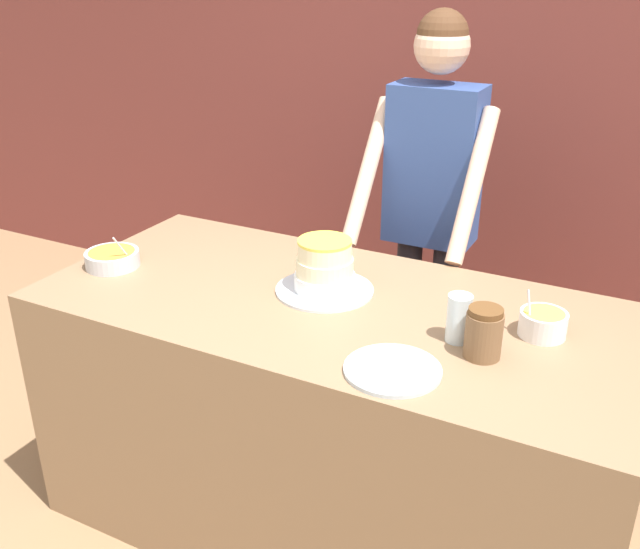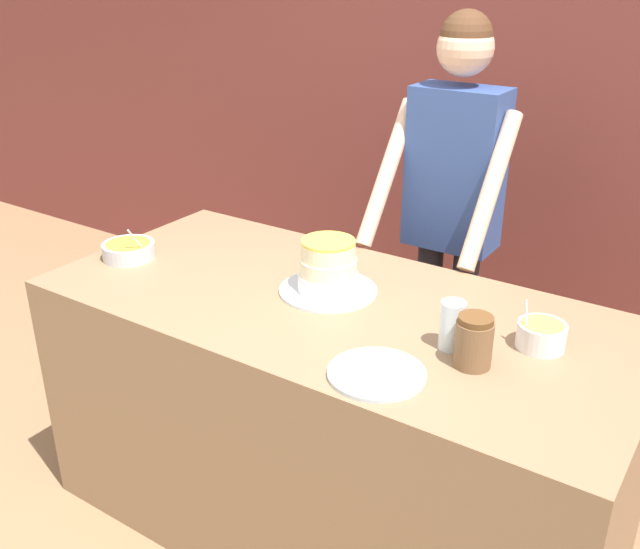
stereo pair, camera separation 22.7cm
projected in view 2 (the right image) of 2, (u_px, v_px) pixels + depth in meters
wall_back at (518, 107)px, 3.44m from camera, size 10.00×0.05×2.60m
counter at (333, 419)px, 2.54m from camera, size 1.99×0.93×0.92m
person_baker at (453, 188)px, 2.87m from camera, size 0.50×0.49×1.79m
cake at (328, 270)px, 2.39m from camera, size 0.33×0.33×0.19m
frosting_bowl_yellow at (541, 334)px, 2.06m from camera, size 0.14×0.14×0.15m
frosting_bowl_orange at (129, 250)px, 2.68m from camera, size 0.20×0.20×0.14m
drinking_glass at (452, 325)px, 2.05m from camera, size 0.07×0.07×0.15m
ceramic_plate at (377, 374)px, 1.94m from camera, size 0.27×0.27×0.01m
stoneware_jar at (474, 342)px, 1.96m from camera, size 0.11×0.11×0.15m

